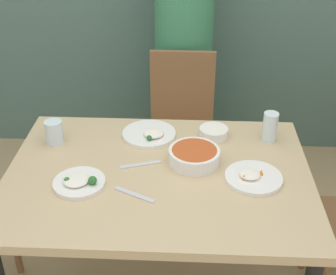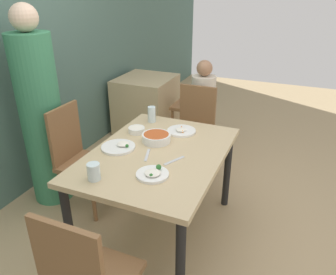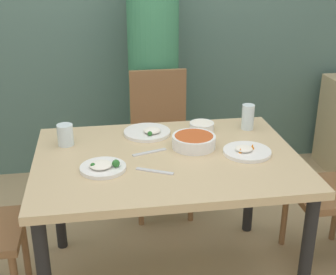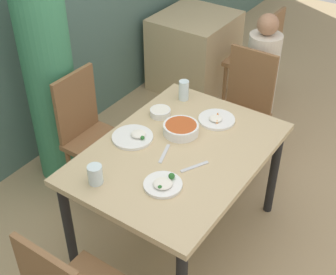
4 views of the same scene
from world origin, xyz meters
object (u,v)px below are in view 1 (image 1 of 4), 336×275
(bowl_curry, at_px, (194,156))
(plate_rice_adult, at_px, (150,134))
(person_adult, at_px, (183,59))
(glass_water_tall, at_px, (270,127))
(chair_adult_spot, at_px, (181,128))

(bowl_curry, relative_size, plate_rice_adult, 0.87)
(person_adult, height_order, plate_rice_adult, person_adult)
(person_adult, distance_m, glass_water_tall, 0.96)
(person_adult, xyz_separation_m, glass_water_tall, (0.42, -0.86, 0.01))
(bowl_curry, height_order, plate_rice_adult, bowl_curry)
(chair_adult_spot, distance_m, glass_water_tall, 0.74)
(chair_adult_spot, bearing_deg, bowl_curry, -84.49)
(bowl_curry, height_order, glass_water_tall, glass_water_tall)
(bowl_curry, distance_m, plate_rice_adult, 0.30)
(plate_rice_adult, bearing_deg, bowl_curry, -44.82)
(chair_adult_spot, height_order, person_adult, person_adult)
(chair_adult_spot, bearing_deg, glass_water_tall, -51.03)
(chair_adult_spot, distance_m, plate_rice_adult, 0.59)
(bowl_curry, xyz_separation_m, glass_water_tall, (0.35, 0.20, 0.04))
(person_adult, bearing_deg, plate_rice_adult, -99.36)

